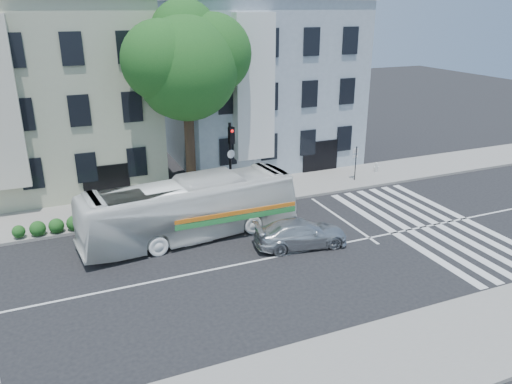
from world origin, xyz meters
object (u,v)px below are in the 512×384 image
traffic_signal (231,152)px  fire_hydrant (376,167)px  sedan (301,233)px  bus (190,209)px

traffic_signal → fire_hydrant: bearing=-9.6°
traffic_signal → sedan: bearing=-96.2°
bus → fire_hydrant: size_ratio=16.21×
bus → sedan: size_ratio=2.41×
bus → sedan: (4.47, -2.97, -0.85)m
traffic_signal → bus: bearing=-147.7°
sedan → fire_hydrant: bearing=-43.4°
sedan → fire_hydrant: sedan is taller
bus → fire_hydrant: bus is taller
sedan → traffic_signal: (-1.00, 6.69, 2.34)m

